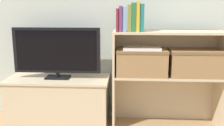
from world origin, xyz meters
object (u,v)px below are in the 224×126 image
tv (57,51)px  tv_stand (59,99)px  book_olive (129,18)px  book_skyblue (125,19)px  storage_basket_left (141,61)px  book_forest (134,17)px  book_maroon (118,20)px  storage_basket_right (195,62)px  book_plum (121,19)px  book_teal (142,18)px  book_mustard (138,17)px  laptop (142,48)px

tv → tv_stand: bearing=90.0°
tv → book_olive: 0.74m
tv → book_skyblue: 0.70m
storage_basket_left → book_forest: bearing=-154.5°
storage_basket_left → book_skyblue: bearing=-166.4°
book_maroon → storage_basket_right: 0.77m
book_plum → book_forest: (0.11, -0.00, 0.01)m
tv_stand → book_plum: 0.98m
book_teal → book_forest: bearing=-180.0°
book_mustard → book_teal: bearing=0.0°
tv_stand → book_plum: (0.59, -0.09, 0.77)m
book_teal → storage_basket_left: size_ratio=0.52×
book_maroon → book_olive: book_olive is taller
storage_basket_right → book_mustard: bearing=-175.8°
book_forest → book_mustard: size_ratio=0.95×
laptop → storage_basket_right: bearing=0.0°
book_olive → laptop: bearing=18.0°
book_olive → tv_stand: bearing=171.9°
tv → storage_basket_right: tv is taller
book_skyblue → book_olive: book_olive is taller
storage_basket_left → book_plum: bearing=-168.7°
book_teal → storage_basket_left: bearing=78.4°
book_skyblue → laptop: bearing=13.6°
book_olive → laptop: book_olive is taller
book_maroon → book_plum: (0.03, 0.00, 0.01)m
book_maroon → book_forest: book_forest is taller
book_mustard → storage_basket_left: size_ratio=0.57×
book_skyblue → storage_basket_left: (0.15, 0.04, -0.37)m
storage_basket_left → laptop: laptop is taller
storage_basket_left → storage_basket_right: 0.47m
book_plum → tv: bearing=171.1°
book_skyblue → storage_basket_right: bearing=3.4°
book_mustard → laptop: (0.04, 0.04, -0.28)m
tv_stand → book_olive: (0.66, -0.09, 0.77)m
book_mustard → laptop: bearing=41.7°
tv → book_mustard: 0.81m
book_maroon → book_plum: book_plum is taller
tv_stand → laptop: size_ratio=2.93×
book_forest → laptop: (0.08, 0.04, -0.27)m
book_olive → book_forest: bearing=-0.0°
book_maroon → book_olive: bearing=0.0°
tv_stand → book_teal: (0.77, -0.09, 0.78)m
book_mustard → storage_basket_left: 0.39m
book_maroon → book_mustard: book_mustard is taller
tv_stand → tv: 0.47m
tv_stand → book_forest: 1.05m
book_plum → book_mustard: book_mustard is taller
book_olive → book_mustard: size_ratio=0.89×
book_skyblue → laptop: book_skyblue is taller
book_teal → laptop: (0.01, 0.04, -0.27)m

